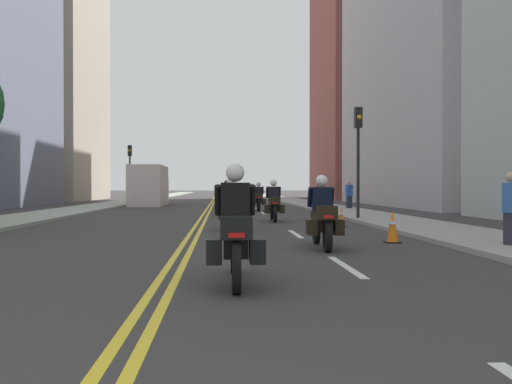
{
  "coord_description": "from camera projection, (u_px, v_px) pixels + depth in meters",
  "views": [
    {
      "loc": [
        0.78,
        -0.62,
        1.34
      ],
      "look_at": [
        2.34,
        23.08,
        1.1
      ],
      "focal_mm": 36.61,
      "sensor_mm": 36.0,
      "label": 1
    }
  ],
  "objects": [
    {
      "name": "motorcycle_4",
      "position": [
        227.0,
        201.0,
        24.59
      ],
      "size": [
        0.77,
        2.2,
        1.65
      ],
      "rotation": [
        0.0,
        0.0,
        -0.02
      ],
      "color": "black",
      "rests_on": "ground"
    },
    {
      "name": "centreline_yellow_outer",
      "position": [
        215.0,
        201.0,
        48.49
      ],
      "size": [
        0.12,
        132.0,
        0.01
      ],
      "primitive_type": "cube",
      "color": "yellow",
      "rests_on": "ground"
    },
    {
      "name": "motorcycle_0",
      "position": [
        235.0,
        235.0,
        7.17
      ],
      "size": [
        0.76,
        2.23,
        1.67
      ],
      "rotation": [
        0.0,
        0.0,
        -0.01
      ],
      "color": "black",
      "rests_on": "ground"
    },
    {
      "name": "traffic_cone_1",
      "position": [
        392.0,
        227.0,
        12.45
      ],
      "size": [
        0.36,
        0.36,
        0.77
      ],
      "color": "black",
      "rests_on": "ground"
    },
    {
      "name": "motorcycle_3",
      "position": [
        274.0,
        205.0,
        20.14
      ],
      "size": [
        0.77,
        2.18,
        1.62
      ],
      "rotation": [
        0.0,
        0.0,
        -0.03
      ],
      "color": "black",
      "rests_on": "ground"
    },
    {
      "name": "traffic_light_near",
      "position": [
        358.0,
        142.0,
        20.44
      ],
      "size": [
        0.28,
        0.38,
        4.45
      ],
      "color": "black",
      "rests_on": "ground"
    },
    {
      "name": "pedestrian_2",
      "position": [
        349.0,
        195.0,
        29.7
      ],
      "size": [
        0.41,
        0.33,
        1.69
      ],
      "rotation": [
        0.0,
        0.0,
        0.36
      ],
      "color": "#212B39",
      "rests_on": "ground"
    },
    {
      "name": "motorcycle_7",
      "position": [
        252.0,
        196.0,
        37.61
      ],
      "size": [
        0.77,
        2.27,
        1.59
      ],
      "rotation": [
        0.0,
        0.0,
        -0.03
      ],
      "color": "black",
      "rests_on": "ground"
    },
    {
      "name": "motorcycle_6",
      "position": [
        224.0,
        197.0,
        33.03
      ],
      "size": [
        0.78,
        2.21,
        1.57
      ],
      "rotation": [
        0.0,
        0.0,
        0.05
      ],
      "color": "black",
      "rests_on": "ground"
    },
    {
      "name": "lane_dashes_white",
      "position": [
        258.0,
        210.0,
        29.71
      ],
      "size": [
        0.14,
        56.4,
        0.01
      ],
      "color": "silver",
      "rests_on": "ground"
    },
    {
      "name": "traffic_cone_0",
      "position": [
        332.0,
        214.0,
        18.05
      ],
      "size": [
        0.32,
        0.32,
        0.76
      ],
      "color": "black",
      "rests_on": "ground"
    },
    {
      "name": "motorcycle_2",
      "position": [
        231.0,
        208.0,
        16.1
      ],
      "size": [
        0.77,
        2.13,
        1.63
      ],
      "rotation": [
        0.0,
        0.0,
        0.02
      ],
      "color": "black",
      "rests_on": "ground"
    },
    {
      "name": "traffic_light_far",
      "position": [
        130.0,
        163.0,
        39.19
      ],
      "size": [
        0.28,
        0.38,
        4.46
      ],
      "color": "black",
      "rests_on": "ground"
    },
    {
      "name": "building_left_2",
      "position": [
        63.0,
        59.0,
        51.61
      ],
      "size": [
        6.17,
        14.78,
        27.91
      ],
      "color": "#A69985",
      "rests_on": "ground"
    },
    {
      "name": "motorcycle_5",
      "position": [
        259.0,
        199.0,
        28.6
      ],
      "size": [
        0.77,
        2.25,
        1.61
      ],
      "rotation": [
        0.0,
        0.0,
        -0.03
      ],
      "color": "black",
      "rests_on": "ground"
    },
    {
      "name": "centreline_yellow_inner",
      "position": [
        212.0,
        201.0,
        48.47
      ],
      "size": [
        0.12,
        132.0,
        0.01
      ],
      "primitive_type": "cube",
      "color": "yellow",
      "rests_on": "ground"
    },
    {
      "name": "building_right_2",
      "position": [
        357.0,
        72.0,
        58.62
      ],
      "size": [
        8.17,
        15.1,
        28.58
      ],
      "color": "#914942",
      "rests_on": "ground"
    },
    {
      "name": "motorcycle_1",
      "position": [
        322.0,
        218.0,
        11.29
      ],
      "size": [
        0.78,
        2.2,
        1.6
      ],
      "rotation": [
        0.0,
        0.0,
        -0.04
      ],
      "color": "black",
      "rests_on": "ground"
    },
    {
      "name": "parked_truck",
      "position": [
        150.0,
        188.0,
        37.01
      ],
      "size": [
        2.2,
        6.5,
        2.8
      ],
      "color": "silver",
      "rests_on": "ground"
    },
    {
      "name": "ground_plane",
      "position": [
        213.0,
        201.0,
        48.48
      ],
      "size": [
        264.0,
        264.0,
        0.0
      ],
      "primitive_type": "plane",
      "color": "#383435"
    },
    {
      "name": "sidewalk_left",
      "position": [
        135.0,
        201.0,
        48.01
      ],
      "size": [
        2.95,
        144.0,
        0.12
      ],
      "primitive_type": "cube",
      "color": "#999E8F",
      "rests_on": "ground"
    },
    {
      "name": "sidewalk_right",
      "position": [
        290.0,
        200.0,
        48.95
      ],
      "size": [
        2.95,
        144.0,
        0.12
      ],
      "primitive_type": "cube",
      "color": "gray",
      "rests_on": "ground"
    },
    {
      "name": "pedestrian_1",
      "position": [
        511.0,
        210.0,
        11.0
      ],
      "size": [
        0.48,
        0.42,
        1.65
      ],
      "rotation": [
        0.0,
        0.0,
        0.66
      ],
      "color": "#292736",
      "rests_on": "ground"
    },
    {
      "name": "traffic_cone_2",
      "position": [
        341.0,
        216.0,
        17.4
      ],
      "size": [
        0.3,
        0.3,
        0.7
      ],
      "color": "black",
      "rests_on": "ground"
    },
    {
      "name": "building_right_1",
      "position": [
        419.0,
        5.0,
        37.28
      ],
      "size": [
        6.11,
        21.97,
        28.68
      ],
      "color": "#ACA4AE",
      "rests_on": "ground"
    }
  ]
}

